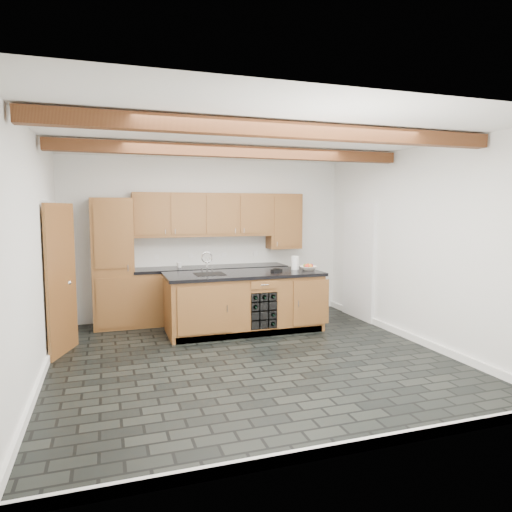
{
  "coord_description": "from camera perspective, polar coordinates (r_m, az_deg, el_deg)",
  "views": [
    {
      "loc": [
        -1.74,
        -5.5,
        1.92
      ],
      "look_at": [
        0.34,
        0.8,
        1.24
      ],
      "focal_mm": 32.0,
      "sensor_mm": 36.0,
      "label": 1
    }
  ],
  "objects": [
    {
      "name": "kitchen_scale",
      "position": [
        7.29,
        2.59,
        -1.76
      ],
      "size": [
        0.18,
        0.12,
        0.05
      ],
      "rotation": [
        0.0,
        0.0,
        0.21
      ],
      "color": "black",
      "rests_on": "island"
    },
    {
      "name": "ground",
      "position": [
        6.08,
        -0.66,
        -12.54
      ],
      "size": [
        5.0,
        5.0,
        0.0
      ],
      "primitive_type": "plane",
      "color": "black",
      "rests_on": "ground"
    },
    {
      "name": "mug",
      "position": [
        7.87,
        -9.54,
        -1.11
      ],
      "size": [
        0.11,
        0.11,
        0.09
      ],
      "primitive_type": "imported",
      "rotation": [
        0.0,
        0.0,
        0.06
      ],
      "color": "white",
      "rests_on": "back_cabinetry"
    },
    {
      "name": "room_shell",
      "position": [
        6.27,
        -2.88,
        2.25
      ],
      "size": [
        5.01,
        5.0,
        5.0
      ],
      "color": "white",
      "rests_on": "ground"
    },
    {
      "name": "back_cabinetry",
      "position": [
        7.91,
        -8.17,
        -1.03
      ],
      "size": [
        3.65,
        0.62,
        2.2
      ],
      "color": "brown",
      "rests_on": "ground"
    },
    {
      "name": "island",
      "position": [
        7.24,
        -1.42,
        -5.74
      ],
      "size": [
        2.48,
        0.96,
        0.93
      ],
      "color": "brown",
      "rests_on": "ground"
    },
    {
      "name": "fruit_bowl",
      "position": [
        7.49,
        6.56,
        -1.52
      ],
      "size": [
        0.34,
        0.34,
        0.07
      ],
      "primitive_type": "imported",
      "rotation": [
        0.0,
        0.0,
        -0.31
      ],
      "color": "silver",
      "rests_on": "island"
    },
    {
      "name": "paper_towel",
      "position": [
        7.55,
        4.91,
        -0.85
      ],
      "size": [
        0.12,
        0.12,
        0.22
      ],
      "primitive_type": "cylinder",
      "color": "white",
      "rests_on": "island"
    },
    {
      "name": "faucet",
      "position": [
        7.06,
        -5.88,
        -1.95
      ],
      "size": [
        0.45,
        0.4,
        0.34
      ],
      "color": "black",
      "rests_on": "island"
    },
    {
      "name": "fruit_cluster",
      "position": [
        7.48,
        6.56,
        -1.24
      ],
      "size": [
        0.16,
        0.17,
        0.07
      ],
      "color": "#B81835",
      "rests_on": "fruit_bowl"
    }
  ]
}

